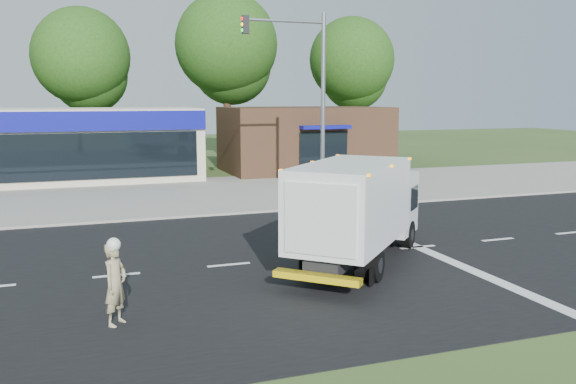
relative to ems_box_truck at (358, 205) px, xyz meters
name	(u,v)px	position (x,y,z in m)	size (l,w,h in m)	color
ground	(328,256)	(-0.39, 1.13, -1.68)	(120.00, 120.00, 0.00)	#385123
road_asphalt	(328,256)	(-0.39, 1.13, -1.67)	(60.00, 14.00, 0.02)	black
sidewalk	(250,207)	(-0.39, 9.33, -1.62)	(60.00, 2.40, 0.12)	gray
parking_apron	(219,189)	(-0.39, 15.13, -1.67)	(60.00, 9.00, 0.02)	gray
lane_markings	(392,263)	(0.96, -0.22, -1.66)	(55.20, 7.00, 0.01)	silver
ems_box_truck	(358,205)	(0.00, 0.00, 0.00)	(5.99, 6.15, 2.91)	black
emergency_worker	(115,282)	(-6.63, -2.45, -0.78)	(0.71, 0.74, 1.82)	tan
retail_strip_mall	(31,145)	(-9.39, 21.06, 0.33)	(18.00, 6.20, 4.00)	beige
brown_storefront	(305,139)	(6.61, 21.11, 0.32)	(10.00, 6.70, 4.00)	#382316
traffic_signal_pole	(309,89)	(1.96, 8.73, 3.24)	(3.51, 0.25, 8.00)	gray
background_trees	(159,57)	(-1.24, 29.29, 5.70)	(36.77, 7.39, 12.10)	#332114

